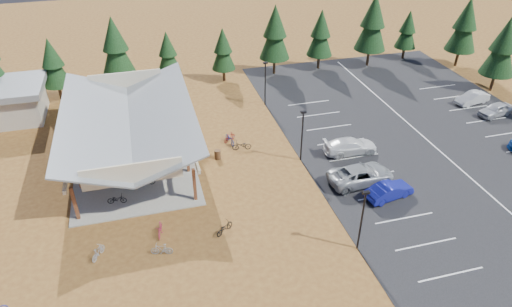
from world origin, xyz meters
name	(u,v)px	position (x,y,z in m)	size (l,w,h in m)	color
ground	(255,180)	(0.00, 0.00, 0.00)	(140.00, 140.00, 0.00)	brown
asphalt_lot	(422,135)	(18.50, 3.00, 0.02)	(27.00, 44.00, 0.04)	black
concrete_pad	(134,154)	(-10.00, 7.00, 0.05)	(10.60, 18.60, 0.10)	gray
bike_pavilion	(128,119)	(-10.00, 7.00, 3.82)	(11.65, 19.40, 4.97)	#4E2616
lamp_post_0	(362,217)	(5.00, -10.00, 2.98)	(0.50, 0.25, 5.14)	black
lamp_post_1	(302,132)	(5.00, 2.00, 2.98)	(0.50, 0.25, 5.14)	black
lamp_post_2	(265,81)	(5.00, 14.00, 2.98)	(0.50, 0.25, 5.14)	black
trash_bin_0	(218,155)	(-2.44, 4.26, 0.45)	(0.60, 0.60, 0.90)	#4D321B
trash_bin_1	(203,152)	(-3.67, 5.00, 0.45)	(0.60, 0.60, 0.90)	#4D321B
pine_1	(53,63)	(-17.71, 21.69, 4.49)	(3.16, 3.16, 7.36)	#382314
pine_2	(115,46)	(-10.72, 22.60, 5.49)	(3.86, 3.86, 8.99)	#382314
pine_3	(168,52)	(-4.79, 22.81, 4.06)	(2.86, 2.86, 6.66)	#382314
pine_4	(223,49)	(1.87, 21.86, 4.18)	(2.94, 2.94, 6.85)	#382314
pine_5	(275,32)	(8.70, 22.45, 5.50)	(3.87, 3.87, 9.01)	#382314
pine_6	(321,33)	(14.98, 22.65, 4.82)	(3.39, 3.39, 7.90)	#382314
pine_7	(373,23)	(21.84, 21.81, 5.91)	(4.15, 4.15, 9.68)	#382314
pine_8	(408,30)	(27.95, 22.93, 4.15)	(2.92, 2.92, 6.80)	#382314
pine_12	(503,47)	(32.65, 10.48, 5.51)	(3.87, 3.87, 9.03)	#382314
pine_13	(465,25)	(33.48, 18.58, 5.60)	(3.94, 3.94, 9.17)	#382314
bike_0	(117,199)	(-11.64, -0.26, 0.50)	(0.54, 1.53, 0.81)	black
bike_1	(108,160)	(-12.33, 5.86, 0.57)	(0.44, 1.56, 0.94)	#94969C
bike_2	(118,146)	(-11.39, 8.13, 0.55)	(0.59, 1.70, 0.89)	navy
bike_3	(101,131)	(-13.02, 11.53, 0.56)	(0.43, 1.52, 0.92)	maroon
bike_4	(145,181)	(-9.24, 1.59, 0.53)	(0.57, 1.64, 0.86)	black
bike_5	(162,152)	(-7.45, 5.86, 0.59)	(0.46, 1.64, 0.99)	#989BA1
bike_6	(151,132)	(-8.15, 10.08, 0.50)	(0.53, 1.53, 0.81)	navy
bike_7	(161,119)	(-6.90, 12.46, 0.56)	(0.43, 1.52, 0.91)	maroon
bike_9	(98,252)	(-13.00, -6.01, 0.47)	(0.44, 1.55, 0.93)	#9FA1A7
bike_11	(160,229)	(-8.60, -4.81, 0.49)	(0.46, 1.63, 0.98)	#9C223D
bike_12	(225,228)	(-3.90, -5.83, 0.44)	(0.59, 1.68, 0.88)	black
bike_13	(162,249)	(-8.66, -6.92, 0.48)	(0.45, 1.60, 0.96)	gray
bike_14	(230,139)	(-0.72, 6.72, 0.50)	(0.66, 1.90, 1.00)	navy
bike_15	(230,137)	(-0.68, 7.07, 0.46)	(0.43, 1.52, 0.92)	maroon
bike_16	(242,146)	(0.12, 5.17, 0.48)	(0.64, 1.83, 0.96)	black
car_1	(389,191)	(10.08, -5.30, 0.73)	(1.45, 4.17, 1.37)	navy
car_2	(361,175)	(8.75, -2.74, 0.85)	(2.67, 5.80, 1.61)	#94989B
car_3	(351,146)	(9.97, 1.91, 0.78)	(2.09, 5.13, 1.49)	white
car_8	(496,110)	(28.59, 4.78, 0.73)	(1.64, 4.08, 1.39)	#B0B3B9
car_9	(472,98)	(28.04, 7.96, 0.71)	(1.43, 4.10, 1.35)	silver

